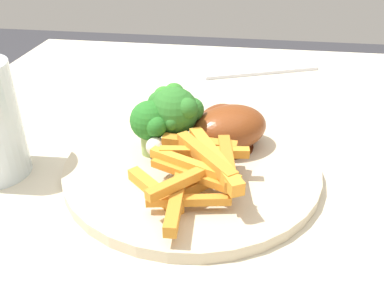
% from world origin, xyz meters
% --- Properties ---
extents(dining_table, '(0.93, 0.72, 0.71)m').
position_xyz_m(dining_table, '(0.00, 0.00, 0.59)').
color(dining_table, beige).
rests_on(dining_table, ground_plane).
extents(dinner_plate, '(0.26, 0.26, 0.01)m').
position_xyz_m(dinner_plate, '(0.04, 0.01, 0.72)').
color(dinner_plate, beige).
rests_on(dinner_plate, dining_table).
extents(broccoli_floret_front, '(0.05, 0.04, 0.06)m').
position_xyz_m(broccoli_floret_front, '(0.05, 0.05, 0.76)').
color(broccoli_floret_front, '#90AA5C').
rests_on(broccoli_floret_front, dinner_plate).
extents(broccoli_floret_middle, '(0.05, 0.04, 0.07)m').
position_xyz_m(broccoli_floret_middle, '(0.07, 0.04, 0.77)').
color(broccoli_floret_middle, '#82AC5B').
rests_on(broccoli_floret_middle, dinner_plate).
extents(broccoli_floret_back, '(0.05, 0.06, 0.07)m').
position_xyz_m(broccoli_floret_back, '(0.06, 0.03, 0.77)').
color(broccoli_floret_back, '#82A258').
rests_on(broccoli_floret_back, dinner_plate).
extents(carrot_fries_pile, '(0.13, 0.11, 0.04)m').
position_xyz_m(carrot_fries_pile, '(-0.01, -0.00, 0.75)').
color(carrot_fries_pile, orange).
rests_on(carrot_fries_pile, dinner_plate).
extents(chicken_drumstick_near, '(0.10, 0.13, 0.05)m').
position_xyz_m(chicken_drumstick_near, '(0.07, -0.02, 0.75)').
color(chicken_drumstick_near, '#57220E').
rests_on(chicken_drumstick_near, dinner_plate).
extents(chicken_drumstick_far, '(0.11, 0.07, 0.04)m').
position_xyz_m(chicken_drumstick_far, '(0.08, -0.01, 0.74)').
color(chicken_drumstick_far, '#521D0C').
rests_on(chicken_drumstick_far, dinner_plate).
extents(fork, '(0.08, 0.18, 0.00)m').
position_xyz_m(fork, '(0.33, -0.06, 0.71)').
color(fork, silver).
rests_on(fork, dining_table).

